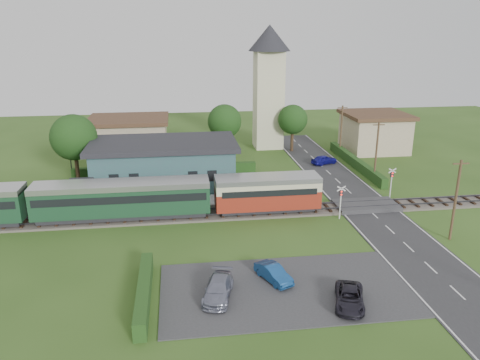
{
  "coord_description": "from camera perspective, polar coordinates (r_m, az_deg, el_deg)",
  "views": [
    {
      "loc": [
        -8.36,
        -39.51,
        17.13
      ],
      "look_at": [
        -2.46,
        4.0,
        2.81
      ],
      "focal_mm": 35.0,
      "sensor_mm": 36.0,
      "label": 1
    }
  ],
  "objects": [
    {
      "name": "streetlamp_west",
      "position": [
        62.66,
        -20.13,
        3.96
      ],
      "size": [
        0.3,
        0.3,
        5.15
      ],
      "color": "#3F3F47",
      "rests_on": "ground"
    },
    {
      "name": "tree_b",
      "position": [
        63.99,
        -1.9,
        7.14
      ],
      "size": [
        4.6,
        4.6,
        7.34
      ],
      "color": "#332316",
      "rests_on": "ground"
    },
    {
      "name": "ground",
      "position": [
        43.87,
        3.9,
        -4.96
      ],
      "size": [
        120.0,
        120.0,
        0.0
      ],
      "primitive_type": "plane",
      "color": "#2D4C19"
    },
    {
      "name": "crossing_signal_far",
      "position": [
        51.32,
        18.0,
        0.17
      ],
      "size": [
        0.84,
        0.28,
        3.28
      ],
      "color": "silver",
      "rests_on": "ground"
    },
    {
      "name": "house_west",
      "position": [
        66.42,
        -13.33,
        5.11
      ],
      "size": [
        10.8,
        8.8,
        5.5
      ],
      "color": "tan",
      "rests_on": "ground"
    },
    {
      "name": "equipment_hut",
      "position": [
        48.25,
        -18.82,
        -1.53
      ],
      "size": [
        2.3,
        2.3,
        2.55
      ],
      "color": "beige",
      "rests_on": "platform"
    },
    {
      "name": "hedge_carpark",
      "position": [
        32.2,
        -11.62,
        -13.23
      ],
      "size": [
        0.8,
        9.0,
        1.2
      ],
      "primitive_type": "cube",
      "color": "#193814",
      "rests_on": "ground"
    },
    {
      "name": "car_park",
      "position": [
        33.1,
        5.51,
        -13.11
      ],
      "size": [
        17.0,
        9.0,
        0.08
      ],
      "primitive_type": "cube",
      "color": "#333335",
      "rests_on": "ground"
    },
    {
      "name": "car_on_road",
      "position": [
        62.39,
        10.22,
        2.46
      ],
      "size": [
        3.82,
        2.65,
        1.21
      ],
      "primitive_type": "imported",
      "rotation": [
        0.0,
        0.0,
        1.96
      ],
      "color": "navy",
      "rests_on": "road"
    },
    {
      "name": "utility_pole_b",
      "position": [
        42.59,
        24.8,
        -2.15
      ],
      "size": [
        1.4,
        0.22,
        7.0
      ],
      "color": "#473321",
      "rests_on": "ground"
    },
    {
      "name": "utility_pole_d",
      "position": [
        66.89,
        12.23,
        6.01
      ],
      "size": [
        1.4,
        0.22,
        7.0
      ],
      "color": "#473321",
      "rests_on": "ground"
    },
    {
      "name": "pedestrian_far",
      "position": [
        48.6,
        -18.8,
        -2.04
      ],
      "size": [
        0.71,
        0.84,
        1.55
      ],
      "primitive_type": "imported",
      "rotation": [
        0.0,
        0.0,
        1.74
      ],
      "color": "gray",
      "rests_on": "platform"
    },
    {
      "name": "tree_a",
      "position": [
        56.01,
        -19.61,
        4.9
      ],
      "size": [
        5.2,
        5.2,
        8.0
      ],
      "color": "#332316",
      "rests_on": "ground"
    },
    {
      "name": "tree_c",
      "position": [
        67.71,
        6.45,
        7.33
      ],
      "size": [
        4.2,
        4.2,
        6.78
      ],
      "color": "#332316",
      "rests_on": "ground"
    },
    {
      "name": "road",
      "position": [
        46.8,
        16.02,
        -4.11
      ],
      "size": [
        6.0,
        70.0,
        0.05
      ],
      "primitive_type": "cube",
      "color": "#28282B",
      "rests_on": "ground"
    },
    {
      "name": "crossing_deck",
      "position": [
        48.43,
        15.12,
        -3.02
      ],
      "size": [
        6.2,
        3.4,
        0.45
      ],
      "primitive_type": "cube",
      "color": "#333335",
      "rests_on": "ground"
    },
    {
      "name": "utility_pole_c",
      "position": [
        56.06,
        16.29,
        3.39
      ],
      "size": [
        1.4,
        0.22,
        7.0
      ],
      "color": "#473321",
      "rests_on": "ground"
    },
    {
      "name": "railway_track",
      "position": [
        45.63,
        3.4,
        -3.86
      ],
      "size": [
        76.0,
        3.2,
        0.49
      ],
      "color": "#4C443D",
      "rests_on": "ground"
    },
    {
      "name": "train",
      "position": [
        44.93,
        -18.18,
        -2.31
      ],
      "size": [
        43.2,
        2.9,
        3.4
      ],
      "color": "#232328",
      "rests_on": "ground"
    },
    {
      "name": "hedge_station",
      "position": [
        57.45,
        -9.04,
        1.17
      ],
      "size": [
        22.0,
        0.8,
        1.3
      ],
      "primitive_type": "cube",
      "color": "#193814",
      "rests_on": "ground"
    },
    {
      "name": "car_park_silver",
      "position": [
        31.79,
        -2.67,
        -13.11
      ],
      "size": [
        2.67,
        4.44,
        1.2
      ],
      "primitive_type": "imported",
      "rotation": [
        0.0,
        0.0,
        -0.25
      ],
      "color": "gray",
      "rests_on": "car_park"
    },
    {
      "name": "crossing_signal_near",
      "position": [
        44.4,
        12.19,
        -2.09
      ],
      "size": [
        0.84,
        0.28,
        3.28
      ],
      "color": "silver",
      "rests_on": "ground"
    },
    {
      "name": "car_park_blue",
      "position": [
        33.72,
        4.1,
        -11.26
      ],
      "size": [
        2.47,
        3.57,
        1.12
      ],
      "primitive_type": "imported",
      "rotation": [
        0.0,
        0.0,
        0.43
      ],
      "color": "navy",
      "rests_on": "car_park"
    },
    {
      "name": "car_park_dark",
      "position": [
        31.75,
        13.21,
        -13.8
      ],
      "size": [
        2.89,
        4.23,
        1.07
      ],
      "primitive_type": "imported",
      "rotation": [
        0.0,
        0.0,
        -0.32
      ],
      "color": "black",
      "rests_on": "car_park"
    },
    {
      "name": "station_building",
      "position": [
        52.55,
        -9.22,
        1.88
      ],
      "size": [
        16.0,
        9.0,
        5.3
      ],
      "color": "#305F5D",
      "rests_on": "ground"
    },
    {
      "name": "streetlamp_east",
      "position": [
        72.22,
        12.23,
        6.41
      ],
      "size": [
        0.3,
        0.3,
        5.15
      ],
      "color": "#3F3F47",
      "rests_on": "ground"
    },
    {
      "name": "church_tower",
      "position": [
        69.16,
        3.53,
        12.3
      ],
      "size": [
        6.0,
        6.0,
        17.6
      ],
      "color": "beige",
      "rests_on": "ground"
    },
    {
      "name": "platform",
      "position": [
        47.83,
        -9.2,
        -2.88
      ],
      "size": [
        30.0,
        3.0,
        0.45
      ],
      "primitive_type": "cube",
      "color": "gray",
      "rests_on": "ground"
    },
    {
      "name": "hedge_roadside",
      "position": [
        62.16,
        13.87,
        2.1
      ],
      "size": [
        0.8,
        18.0,
        1.2
      ],
      "primitive_type": "cube",
      "color": "#193814",
      "rests_on": "ground"
    },
    {
      "name": "house_east",
      "position": [
        71.01,
        16.08,
        5.71
      ],
      "size": [
        8.8,
        8.8,
        5.5
      ],
      "color": "tan",
      "rests_on": "ground"
    },
    {
      "name": "pedestrian_near",
      "position": [
        48.08,
        -0.71,
        -1.26
      ],
      "size": [
        0.61,
        0.44,
        1.55
      ],
      "primitive_type": "imported",
      "rotation": [
        0.0,
        0.0,
        3.01
      ],
      "color": "gray",
      "rests_on": "platform"
    }
  ]
}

